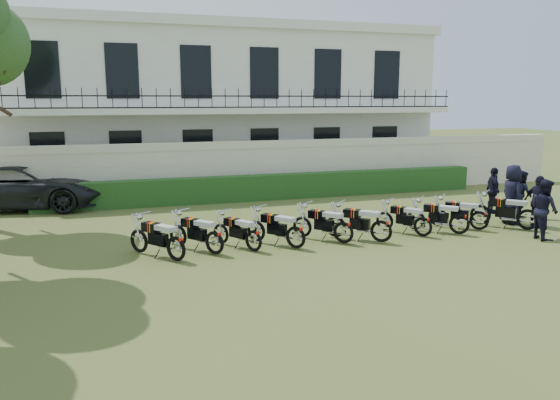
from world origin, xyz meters
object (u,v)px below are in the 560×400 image
(officer_3, at_px, (512,194))
(motorcycle_4, at_px, (344,227))
(motorcycle_2, at_px, (254,236))
(officer_2, at_px, (538,202))
(motorcycle_3, at_px, (296,232))
(motorcycle_5, at_px, (381,226))
(motorcycle_7, at_px, (460,219))
(motorcycle_0, at_px, (176,243))
(motorcycle_1, at_px, (214,237))
(suv, at_px, (25,187))
(motorcycle_6, at_px, (423,222))
(officer_1, at_px, (544,209))
(motorcycle_8, at_px, (480,216))
(officer_5, at_px, (493,190))
(motorcycle_9, at_px, (528,214))
(officer_4, at_px, (522,194))

(officer_3, bearing_deg, motorcycle_4, 105.52)
(motorcycle_2, distance_m, officer_2, 9.18)
(motorcycle_3, distance_m, motorcycle_5, 2.50)
(motorcycle_5, bearing_deg, motorcycle_7, -43.37)
(motorcycle_0, height_order, motorcycle_7, motorcycle_0)
(motorcycle_1, relative_size, suv, 0.27)
(motorcycle_3, bearing_deg, motorcycle_1, 138.68)
(motorcycle_6, relative_size, officer_1, 0.88)
(motorcycle_1, height_order, motorcycle_8, motorcycle_1)
(motorcycle_1, relative_size, motorcycle_3, 1.02)
(motorcycle_4, bearing_deg, officer_5, -22.18)
(motorcycle_6, bearing_deg, officer_5, -6.21)
(motorcycle_6, bearing_deg, motorcycle_9, -39.12)
(motorcycle_7, bearing_deg, officer_4, -22.97)
(motorcycle_0, bearing_deg, motorcycle_6, -35.18)
(motorcycle_0, xyz_separation_m, officer_3, (10.87, 1.02, 0.46))
(motorcycle_8, bearing_deg, motorcycle_3, 137.25)
(officer_1, bearing_deg, motorcycle_2, 90.98)
(motorcycle_6, xyz_separation_m, officer_4, (4.76, 1.47, 0.34))
(motorcycle_4, relative_size, motorcycle_9, 0.94)
(motorcycle_3, height_order, motorcycle_6, motorcycle_3)
(motorcycle_4, height_order, suv, suv)
(motorcycle_8, bearing_deg, motorcycle_9, -63.61)
(motorcycle_7, relative_size, officer_4, 0.91)
(motorcycle_5, bearing_deg, motorcycle_4, 121.63)
(suv, bearing_deg, motorcycle_0, -141.19)
(motorcycle_2, xyz_separation_m, officer_4, (9.89, 1.51, 0.34))
(motorcycle_1, height_order, officer_4, officer_4)
(motorcycle_9, bearing_deg, officer_2, -18.33)
(motorcycle_1, relative_size, officer_5, 0.98)
(motorcycle_2, bearing_deg, officer_2, -32.92)
(motorcycle_3, bearing_deg, motorcycle_0, 144.79)
(motorcycle_2, height_order, motorcycle_7, motorcycle_7)
(motorcycle_1, xyz_separation_m, motorcycle_2, (1.03, -0.02, -0.04))
(officer_2, distance_m, officer_4, 1.69)
(motorcycle_2, xyz_separation_m, officer_2, (9.17, -0.03, 0.37))
(motorcycle_0, relative_size, motorcycle_8, 1.18)
(motorcycle_1, bearing_deg, suv, 86.23)
(motorcycle_4, relative_size, officer_4, 0.96)
(officer_2, bearing_deg, motorcycle_1, 77.82)
(motorcycle_3, xyz_separation_m, suv, (-7.62, 8.30, 0.33))
(motorcycle_3, xyz_separation_m, motorcycle_6, (3.98, 0.12, -0.03))
(motorcycle_1, height_order, officer_2, officer_2)
(motorcycle_4, distance_m, officer_5, 7.13)
(motorcycle_1, relative_size, motorcycle_6, 1.03)
(officer_1, bearing_deg, motorcycle_3, 90.36)
(motorcycle_3, relative_size, officer_4, 0.98)
(motorcycle_5, relative_size, officer_2, 0.91)
(motorcycle_4, bearing_deg, motorcycle_6, -40.33)
(motorcycle_7, height_order, suv, suv)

